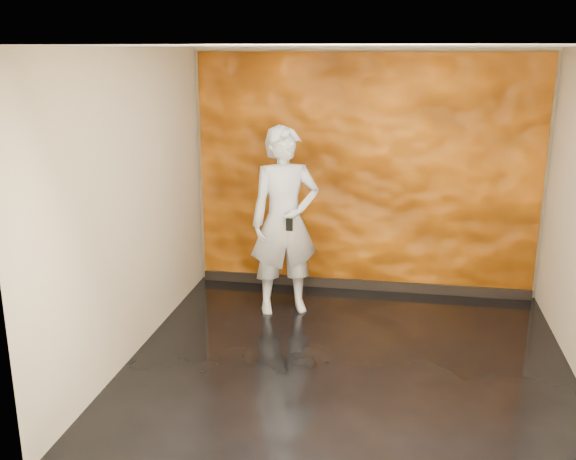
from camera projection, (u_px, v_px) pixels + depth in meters
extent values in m
cube|color=black|center=(347.00, 364.00, 5.88)|extent=(4.00, 4.00, 0.01)
cube|color=#BDAC91|center=(366.00, 173.00, 7.40)|extent=(4.00, 0.02, 2.80)
cube|color=#BDAC91|center=(322.00, 303.00, 3.61)|extent=(4.00, 0.02, 2.80)
cube|color=#BDAC91|center=(132.00, 206.00, 5.84)|extent=(0.02, 4.00, 2.80)
cube|color=white|center=(356.00, 46.00, 5.12)|extent=(4.00, 4.00, 0.01)
cube|color=orange|center=(365.00, 176.00, 7.36)|extent=(3.90, 0.06, 2.75)
cube|color=black|center=(362.00, 285.00, 7.68)|extent=(3.90, 0.04, 0.12)
imported|color=#ACB2BE|center=(285.00, 221.00, 6.82)|extent=(0.86, 0.72, 2.02)
cube|color=black|center=(289.00, 225.00, 6.56)|extent=(0.07, 0.02, 0.13)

